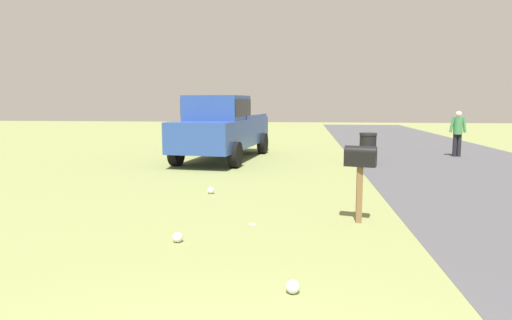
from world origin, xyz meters
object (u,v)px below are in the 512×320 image
mailbox (360,162)px  trash_bin (368,148)px  pedestrian (458,131)px  pickup_truck (222,126)px

mailbox → trash_bin: bearing=6.9°
mailbox → pedestrian: size_ratio=0.77×
mailbox → pedestrian: pedestrian is taller
pickup_truck → pedestrian: 8.15m
mailbox → pedestrian: bearing=-10.2°
pickup_truck → pedestrian: pickup_truck is taller
trash_bin → mailbox: bearing=171.1°
pickup_truck → trash_bin: pickup_truck is taller
trash_bin → pedestrian: size_ratio=0.59×
pickup_truck → pedestrian: size_ratio=3.60×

